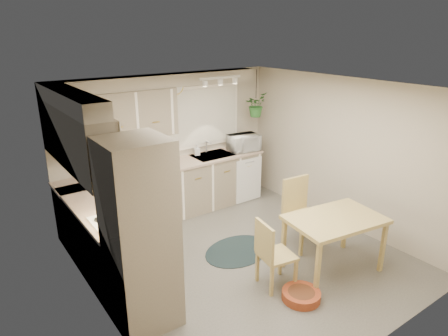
{
  "coord_description": "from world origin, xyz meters",
  "views": [
    {
      "loc": [
        -3.1,
        -3.86,
        3.09
      ],
      "look_at": [
        0.06,
        0.55,
        1.18
      ],
      "focal_mm": 32.0,
      "sensor_mm": 36.0,
      "label": 1
    }
  ],
  "objects_px": {
    "chair_left": "(277,253)",
    "braided_rug": "(238,251)",
    "pet_bed": "(301,295)",
    "chair_back": "(304,215)",
    "microwave": "(244,141)",
    "dining_table": "(333,244)"
  },
  "relations": [
    {
      "from": "dining_table",
      "to": "microwave",
      "type": "relative_size",
      "value": 2.22
    },
    {
      "from": "chair_back",
      "to": "dining_table",
      "type": "bearing_deg",
      "value": 84.25
    },
    {
      "from": "chair_back",
      "to": "braided_rug",
      "type": "height_order",
      "value": "chair_back"
    },
    {
      "from": "chair_left",
      "to": "braided_rug",
      "type": "distance_m",
      "value": 1.03
    },
    {
      "from": "chair_left",
      "to": "dining_table",
      "type": "bearing_deg",
      "value": 88.8
    },
    {
      "from": "chair_back",
      "to": "microwave",
      "type": "relative_size",
      "value": 1.88
    },
    {
      "from": "chair_left",
      "to": "microwave",
      "type": "bearing_deg",
      "value": 160.52
    },
    {
      "from": "dining_table",
      "to": "chair_left",
      "type": "bearing_deg",
      "value": 168.72
    },
    {
      "from": "chair_back",
      "to": "pet_bed",
      "type": "xyz_separation_m",
      "value": [
        -0.93,
        -0.88,
        -0.46
      ]
    },
    {
      "from": "pet_bed",
      "to": "microwave",
      "type": "xyz_separation_m",
      "value": [
        1.33,
        2.84,
        1.07
      ]
    },
    {
      "from": "braided_rug",
      "to": "pet_bed",
      "type": "relative_size",
      "value": 2.29
    },
    {
      "from": "chair_left",
      "to": "microwave",
      "type": "xyz_separation_m",
      "value": [
        1.38,
        2.44,
        0.67
      ]
    },
    {
      "from": "microwave",
      "to": "dining_table",
      "type": "bearing_deg",
      "value": -94.33
    },
    {
      "from": "braided_rug",
      "to": "microwave",
      "type": "xyz_separation_m",
      "value": [
        1.28,
        1.52,
        1.12
      ]
    },
    {
      "from": "dining_table",
      "to": "chair_back",
      "type": "xyz_separation_m",
      "value": [
        0.12,
        0.66,
        0.13
      ]
    },
    {
      "from": "chair_back",
      "to": "braided_rug",
      "type": "bearing_deg",
      "value": -21.67
    },
    {
      "from": "dining_table",
      "to": "braided_rug",
      "type": "bearing_deg",
      "value": 124.59
    },
    {
      "from": "braided_rug",
      "to": "microwave",
      "type": "bearing_deg",
      "value": 49.84
    },
    {
      "from": "dining_table",
      "to": "chair_back",
      "type": "height_order",
      "value": "chair_back"
    },
    {
      "from": "pet_bed",
      "to": "microwave",
      "type": "height_order",
      "value": "microwave"
    },
    {
      "from": "pet_bed",
      "to": "chair_left",
      "type": "bearing_deg",
      "value": 97.08
    },
    {
      "from": "chair_back",
      "to": "pet_bed",
      "type": "height_order",
      "value": "chair_back"
    }
  ]
}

